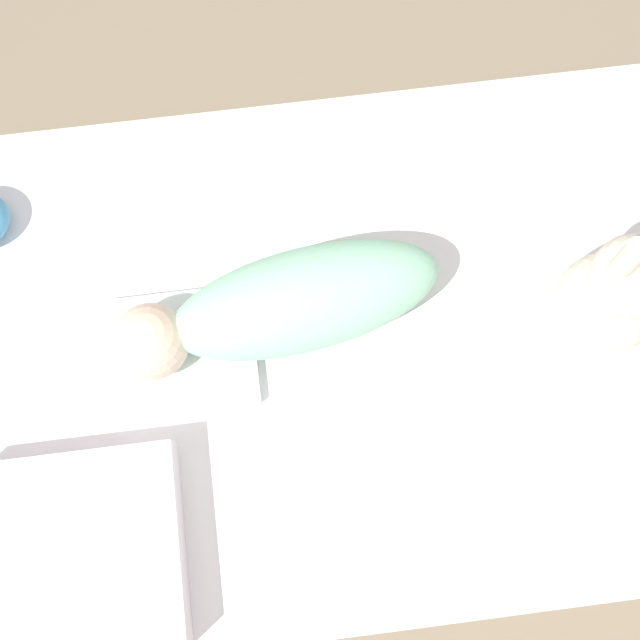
{
  "coord_description": "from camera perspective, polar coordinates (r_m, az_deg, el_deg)",
  "views": [
    {
      "loc": [
        0.07,
        0.36,
        1.55
      ],
      "look_at": [
        0.02,
        -0.03,
        0.26
      ],
      "focal_mm": 50.0,
      "sensor_mm": 36.0,
      "label": 1
    }
  ],
  "objects": [
    {
      "name": "ground_plane",
      "position": [
        1.59,
        0.77,
        -3.57
      ],
      "size": [
        12.0,
        12.0,
        0.0
      ],
      "primitive_type": "plane",
      "color": "#7A6B56"
    },
    {
      "name": "bed_mattress",
      "position": [
        1.49,
        0.82,
        -2.65
      ],
      "size": [
        1.49,
        0.86,
        0.21
      ],
      "color": "white",
      "rests_on": "ground_plane"
    },
    {
      "name": "swaddled_baby",
      "position": [
        1.33,
        -2.33,
        0.93
      ],
      "size": [
        0.51,
        0.21,
        0.15
      ],
      "rotation": [
        0.0,
        0.0,
        0.14
      ],
      "color": "#99D6B2",
      "rests_on": "bed_mattress"
    },
    {
      "name": "burp_cloth",
      "position": [
        1.39,
        -8.78,
        -1.99
      ],
      "size": [
        0.22,
        0.19,
        0.02
      ],
      "color": "white",
      "rests_on": "bed_mattress"
    },
    {
      "name": "bunny_plush",
      "position": [
        1.35,
        18.4,
        1.59
      ],
      "size": [
        0.16,
        0.16,
        0.31
      ],
      "color": "beige",
      "rests_on": "bed_mattress"
    },
    {
      "name": "pillow",
      "position": [
        1.35,
        -15.32,
        -14.28
      ],
      "size": [
        0.3,
        0.28,
        0.07
      ],
      "color": "white",
      "rests_on": "bed_mattress"
    }
  ]
}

